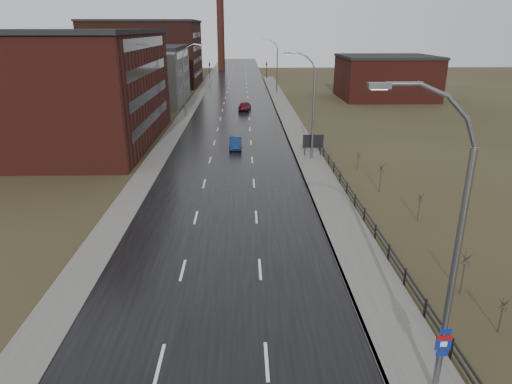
{
  "coord_description": "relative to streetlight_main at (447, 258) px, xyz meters",
  "views": [
    {
      "loc": [
        1.4,
        -12.02,
        13.61
      ],
      "look_at": [
        2.21,
        17.43,
        3.0
      ],
      "focal_mm": 32.0,
      "sensor_mm": 36.0,
      "label": 1
    }
  ],
  "objects": [
    {
      "name": "shrub_d",
      "position": [
        5.93,
        17.13,
        -4.92
      ],
      "size": [
        0.51,
        0.54,
        2.15
      ],
      "color": "#382D23",
      "rests_on": "ground"
    },
    {
      "name": "road",
      "position": [
        -8.47,
        58.0,
        -6.03
      ],
      "size": [
        14.0,
        300.0,
        0.06
      ],
      "primitive_type": "cube",
      "color": "black",
      "rests_on": "ground"
    },
    {
      "name": "traffic_light_left",
      "position": [
        -16.47,
        118.0,
        -1.46
      ],
      "size": [
        0.58,
        2.73,
        5.3
      ],
      "color": "black",
      "rests_on": "ground"
    },
    {
      "name": "shrub_f",
      "position": [
        4.56,
        30.4,
        -5.13
      ],
      "size": [
        0.42,
        0.44,
        1.75
      ],
      "color": "#382D23",
      "rests_on": "ground"
    },
    {
      "name": "warehouse_mid",
      "position": [
        -26.46,
        76.0,
        -0.8
      ],
      "size": [
        16.32,
        20.4,
        10.5
      ],
      "color": "slate",
      "rests_on": "ground"
    },
    {
      "name": "streetlight_right_far",
      "position": [
        0.03,
        88.0,
        -0.22
      ],
      "size": [
        3.36,
        0.28,
        11.35
      ],
      "color": "slate",
      "rests_on": "ground"
    },
    {
      "name": "car_near",
      "position": [
        -8.07,
        39.11,
        -5.38
      ],
      "size": [
        1.45,
        4.12,
        1.35
      ],
      "primitive_type": "imported",
      "rotation": [
        0.0,
        0.0,
        0.0
      ],
      "color": "#0E2249",
      "rests_on": "ground"
    },
    {
      "name": "warehouse_near",
      "position": [
        -29.46,
        43.0,
        0.7
      ],
      "size": [
        22.44,
        28.56,
        13.5
      ],
      "color": "#471914",
      "rests_on": "ground"
    },
    {
      "name": "smokestack",
      "position": [
        -14.47,
        148.0,
        9.44
      ],
      "size": [
        2.7,
        2.7,
        30.7
      ],
      "color": "#331611",
      "rests_on": "ground"
    },
    {
      "name": "guardrail",
      "position": [
        1.83,
        16.32,
        -5.35
      ],
      "size": [
        0.1,
        53.05,
        1.1
      ],
      "color": "black",
      "rests_on": "ground"
    },
    {
      "name": "curb_right",
      "position": [
        -1.39,
        33.0,
        -5.97
      ],
      "size": [
        0.16,
        180.0,
        0.18
      ],
      "primitive_type": "cube",
      "color": "slate",
      "rests_on": "ground"
    },
    {
      "name": "streetlight_right_mid",
      "position": [
        0.03,
        34.0,
        -0.22
      ],
      "size": [
        3.36,
        0.28,
        11.35
      ],
      "color": "slate",
      "rests_on": "ground"
    },
    {
      "name": "shrub_b",
      "position": [
        4.93,
        3.79,
        -5.11
      ],
      "size": [
        0.43,
        0.45,
        1.78
      ],
      "color": "#382D23",
      "rests_on": "ground"
    },
    {
      "name": "shrub_e",
      "position": [
        4.81,
        23.44,
        -4.67
      ],
      "size": [
        0.62,
        0.65,
        2.61
      ],
      "color": "#382D23",
      "rests_on": "ground"
    },
    {
      "name": "car_far",
      "position": [
        -6.86,
        65.97,
        -5.27
      ],
      "size": [
        2.47,
        4.83,
        1.58
      ],
      "primitive_type": "imported",
      "rotation": [
        0.0,
        0.0,
        3.01
      ],
      "color": "#470B17",
      "rests_on": "ground"
    },
    {
      "name": "streetlight_left",
      "position": [
        -16.17,
        60.0,
        -0.22
      ],
      "size": [
        3.36,
        0.28,
        11.35
      ],
      "color": "slate",
      "rests_on": "ground"
    },
    {
      "name": "traffic_light_right",
      "position": [
        -0.47,
        118.0,
        -1.46
      ],
      "size": [
        0.58,
        2.73,
        5.3
      ],
      "color": "black",
      "rests_on": "ground"
    },
    {
      "name": "shrub_c",
      "position": [
        4.62,
        7.13,
        -4.76
      ],
      "size": [
        0.58,
        0.61,
        2.45
      ],
      "color": "#382D23",
      "rests_on": "ground"
    },
    {
      "name": "building_right",
      "position": [
        21.83,
        80.0,
        -1.8
      ],
      "size": [
        18.36,
        16.32,
        8.5
      ],
      "color": "#471914",
      "rests_on": "ground"
    },
    {
      "name": "streetlight_main",
      "position": [
        0.0,
        0.0,
        0.0
      ],
      "size": [
        3.91,
        0.29,
        12.11
      ],
      "color": "slate",
      "rests_on": "ground"
    },
    {
      "name": "billboard",
      "position": [
        0.63,
        35.27,
        -4.34
      ],
      "size": [
        2.3,
        0.17,
        2.54
      ],
      "color": "black",
      "rests_on": "ground"
    },
    {
      "name": "sidewalk_left",
      "position": [
        -16.67,
        58.0,
        -6.0
      ],
      "size": [
        2.4,
        260.0,
        0.12
      ],
      "primitive_type": "cube",
      "color": "#595651",
      "rests_on": "ground"
    },
    {
      "name": "warehouse_far",
      "position": [
        -31.47,
        106.0,
        1.7
      ],
      "size": [
        26.52,
        24.48,
        15.5
      ],
      "color": "#331611",
      "rests_on": "ground"
    },
    {
      "name": "sidewalk_right",
      "position": [
        0.13,
        33.0,
        -5.97
      ],
      "size": [
        3.2,
        180.0,
        0.18
      ],
      "primitive_type": "cube",
      "color": "#595651",
      "rests_on": "ground"
    }
  ]
}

